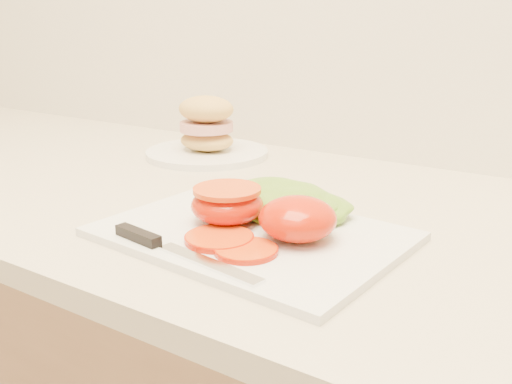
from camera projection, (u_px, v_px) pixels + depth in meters
The scene contains 9 objects.
cutting_board at pixel (251, 234), 0.68m from camera, with size 0.34×0.25×0.01m, color silver.
tomato_half_dome at pixel (298, 218), 0.64m from camera, with size 0.09×0.09×0.05m, color red.
tomato_half_cut at pixel (227, 204), 0.70m from camera, with size 0.09×0.09×0.04m.
tomato_slice_0 at pixel (219, 238), 0.64m from camera, with size 0.08×0.08×0.01m, color #E14E14.
tomato_slice_1 at pixel (246, 250), 0.61m from camera, with size 0.07×0.07×0.01m, color #E14E14.
lettuce_leaf_0 at pixel (277, 201), 0.74m from camera, with size 0.17×0.11×0.03m, color #629527.
lettuce_leaf_1 at pixel (307, 208), 0.72m from camera, with size 0.12×0.08×0.03m, color #629527.
knife at pixel (164, 246), 0.62m from camera, with size 0.21×0.04×0.01m.
sandwich_plate at pixel (207, 135), 1.07m from camera, with size 0.23×0.23×0.11m.
Camera 1 is at (0.14, 1.03, 1.18)m, focal length 40.00 mm.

